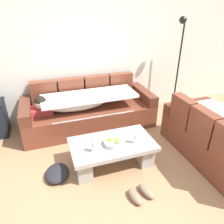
# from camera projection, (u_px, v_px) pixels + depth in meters

# --- Properties ---
(ground_plane) EXTENTS (14.00, 14.00, 0.00)m
(ground_plane) POSITION_uv_depth(u_px,v_px,m) (124.00, 182.00, 2.87)
(ground_plane) COLOR #A87C55
(back_wall) EXTENTS (9.00, 0.10, 2.70)m
(back_wall) POSITION_uv_depth(u_px,v_px,m) (84.00, 50.00, 4.07)
(back_wall) COLOR silver
(back_wall) RESTS_ON ground_plane
(couch_along_wall) EXTENTS (2.42, 0.92, 0.88)m
(couch_along_wall) POSITION_uv_depth(u_px,v_px,m) (87.00, 110.00, 4.06)
(couch_along_wall) COLOR brown
(couch_along_wall) RESTS_ON ground_plane
(couch_near_window) EXTENTS (0.92, 1.78, 0.88)m
(couch_near_window) POSITION_uv_depth(u_px,v_px,m) (219.00, 140.00, 3.17)
(couch_near_window) COLOR brown
(couch_near_window) RESTS_ON ground_plane
(coffee_table) EXTENTS (1.20, 0.68, 0.38)m
(coffee_table) POSITION_uv_depth(u_px,v_px,m) (112.00, 151.00, 3.10)
(coffee_table) COLOR #A09B95
(coffee_table) RESTS_ON ground_plane
(fruit_bowl) EXTENTS (0.28, 0.28, 0.10)m
(fruit_bowl) POSITION_uv_depth(u_px,v_px,m) (114.00, 142.00, 2.97)
(fruit_bowl) COLOR silver
(fruit_bowl) RESTS_ON coffee_table
(wine_glass_near_left) EXTENTS (0.07, 0.07, 0.17)m
(wine_glass_near_left) POSITION_uv_depth(u_px,v_px,m) (94.00, 144.00, 2.80)
(wine_glass_near_left) COLOR silver
(wine_glass_near_left) RESTS_ON coffee_table
(wine_glass_near_right) EXTENTS (0.07, 0.07, 0.17)m
(wine_glass_near_right) POSITION_uv_depth(u_px,v_px,m) (136.00, 136.00, 2.98)
(wine_glass_near_right) COLOR silver
(wine_glass_near_right) RESTS_ON coffee_table
(floor_lamp) EXTENTS (0.33, 0.31, 1.95)m
(floor_lamp) POSITION_uv_depth(u_px,v_px,m) (178.00, 60.00, 4.34)
(floor_lamp) COLOR black
(floor_lamp) RESTS_ON ground_plane
(pair_of_shoes) EXTENTS (0.34, 0.32, 0.09)m
(pair_of_shoes) POSITION_uv_depth(u_px,v_px,m) (141.00, 194.00, 2.64)
(pair_of_shoes) COLOR #8C7259
(pair_of_shoes) RESTS_ON ground_plane
(crumpled_garment) EXTENTS (0.39, 0.45, 0.12)m
(crumpled_garment) POSITION_uv_depth(u_px,v_px,m) (57.00, 173.00, 2.94)
(crumpled_garment) COLOR #232328
(crumpled_garment) RESTS_ON ground_plane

